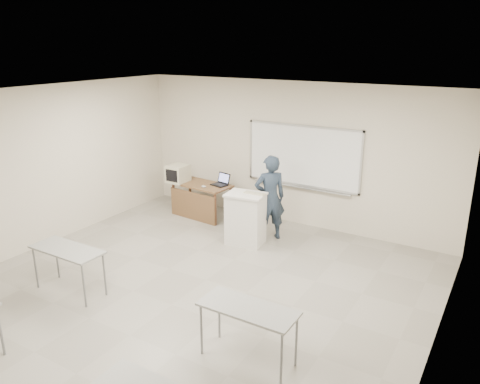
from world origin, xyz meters
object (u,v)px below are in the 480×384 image
Objects in this scene: instructor_desk at (199,195)px; podium at (246,219)px; crt_monitor at (178,173)px; presenter at (270,198)px; whiteboard at (303,157)px; keyboard at (255,193)px; laptop at (221,182)px; mouse at (204,186)px.

podium is (1.60, -0.69, -0.02)m from instructor_desk.
presenter is (2.43, -0.22, -0.09)m from crt_monitor.
whiteboard is 1.50m from keyboard.
podium is 3.01× the size of laptop.
laptop is 0.82× the size of keyboard.
whiteboard reaches higher than instructor_desk.
presenter reaches higher than crt_monitor.
laptop reaches higher than instructor_desk.
crt_monitor reaches higher than mouse.
crt_monitor is at bearing -163.35° from whiteboard.
podium reaches higher than laptop.
mouse is at bearing -18.83° from instructor_desk.
instructor_desk is 0.56m from laptop.
instructor_desk is 0.78× the size of presenter.
podium is 1.55m from mouse.
whiteboard is at bearing 64.22° from podium.
podium is at bearing -26.46° from laptop.
laptop is (0.40, 0.27, 0.28)m from instructor_desk.
keyboard is (0.15, 0.08, 0.51)m from podium.
mouse is 1.69m from presenter.
crt_monitor is 1.37× the size of laptop.
keyboard is (1.55, -0.52, 0.25)m from mouse.
keyboard is (1.35, -0.88, 0.21)m from laptop.
presenter is (1.88, -0.24, 0.32)m from instructor_desk.
whiteboard is at bearing -146.56° from presenter.
mouse is (-0.20, -0.36, -0.04)m from laptop.
instructor_desk is 1.92m from presenter.
podium reaches higher than mouse.
presenter reaches higher than podium.
laptop is (0.95, 0.28, -0.13)m from crt_monitor.
instructor_desk is 0.69m from crt_monitor.
mouse is 0.27× the size of keyboard.
whiteboard reaches higher than crt_monitor.
instructor_desk is 2.89× the size of crt_monitor.
presenter is at bearing -4.81° from crt_monitor.
mouse is at bearing -107.23° from laptop.
whiteboard reaches higher than podium.
presenter reaches higher than laptop.
keyboard reaches higher than mouse.
crt_monitor reaches higher than instructor_desk.
whiteboard reaches higher than laptop.
keyboard is at bearing -104.15° from whiteboard.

